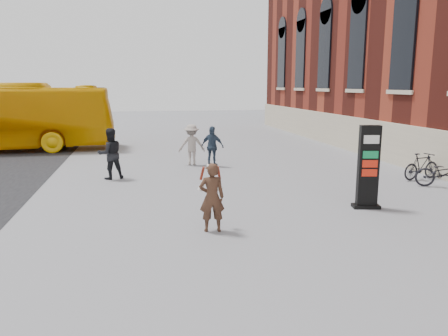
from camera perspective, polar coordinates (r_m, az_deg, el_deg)
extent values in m
plane|color=#9E9EA3|center=(9.97, -1.04, -9.51)|extent=(100.00, 100.00, 0.00)
cube|color=beige|center=(18.98, 24.70, 2.07)|extent=(0.18, 44.00, 1.80)
cube|color=black|center=(12.92, 18.32, 0.09)|extent=(0.60, 0.35, 2.36)
cube|color=black|center=(13.17, 18.03, -4.76)|extent=(0.82, 0.52, 0.09)
cube|color=white|center=(12.80, 18.53, 3.63)|extent=(0.47, 0.34, 0.24)
cube|color=#0E6E3B|center=(12.86, 18.42, 1.75)|extent=(0.47, 0.34, 0.21)
cube|color=#B31E0D|center=(12.90, 18.35, 0.63)|extent=(0.47, 0.34, 0.21)
cube|color=#B31E0D|center=(12.94, 18.29, -0.48)|extent=(0.47, 0.34, 0.21)
imported|color=#3B2216|center=(10.37, -1.60, -3.87)|extent=(0.63, 0.43, 1.67)
cylinder|color=white|center=(10.21, -1.63, 0.26)|extent=(0.23, 0.23, 0.06)
cone|color=white|center=(10.56, -0.69, -1.92)|extent=(0.23, 0.23, 0.40)
cylinder|color=maroon|center=(10.51, -0.69, -0.62)|extent=(0.13, 0.13, 0.34)
cone|color=white|center=(10.52, -2.85, -1.99)|extent=(0.24, 0.24, 0.40)
cylinder|color=maroon|center=(10.46, -2.86, -0.68)|extent=(0.13, 0.14, 0.34)
imported|color=black|center=(16.71, -14.63, 1.82)|extent=(1.09, 0.96, 1.90)
imported|color=#A0948A|center=(19.09, -4.25, 3.05)|extent=(1.16, 0.69, 1.78)
imported|color=#2C3D51|center=(18.70, -1.51, 2.84)|extent=(1.08, 0.89, 1.73)
imported|color=black|center=(16.69, 26.93, -0.57)|extent=(2.02, 1.42, 1.01)
imported|color=black|center=(17.70, 24.38, 0.22)|extent=(1.73, 0.83, 1.00)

